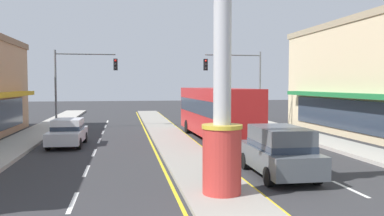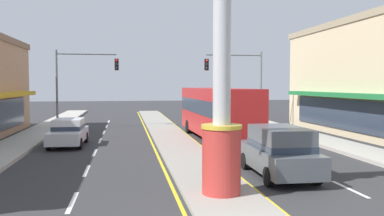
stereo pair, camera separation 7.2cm
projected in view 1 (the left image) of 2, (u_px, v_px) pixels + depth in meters
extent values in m
cube|color=gray|center=(171.00, 138.00, 25.56)|extent=(2.34, 52.00, 0.14)
cube|color=#ADA89E|center=(14.00, 146.00, 22.07)|extent=(2.42, 60.00, 0.18)
cube|color=#ADA89E|center=(316.00, 139.00, 25.11)|extent=(2.42, 60.00, 0.18)
cube|color=silver|center=(73.00, 202.00, 11.82)|extent=(0.14, 2.20, 0.01)
cube|color=silver|center=(86.00, 171.00, 16.15)|extent=(0.14, 2.20, 0.01)
cube|color=silver|center=(94.00, 153.00, 20.47)|extent=(0.14, 2.20, 0.01)
cube|color=silver|center=(99.00, 141.00, 24.80)|extent=(0.14, 2.20, 0.01)
cube|color=silver|center=(103.00, 132.00, 29.13)|extent=(0.14, 2.20, 0.01)
cube|color=silver|center=(105.00, 126.00, 33.46)|extent=(0.14, 2.20, 0.01)
cube|color=silver|center=(108.00, 121.00, 37.79)|extent=(0.14, 2.20, 0.01)
cube|color=silver|center=(350.00, 189.00, 13.33)|extent=(0.14, 2.20, 0.01)
cube|color=silver|center=(294.00, 163.00, 17.66)|extent=(0.14, 2.20, 0.01)
cube|color=silver|center=(261.00, 148.00, 21.99)|extent=(0.14, 2.20, 0.01)
cube|color=silver|center=(238.00, 138.00, 26.32)|extent=(0.14, 2.20, 0.01)
cube|color=silver|center=(222.00, 130.00, 30.65)|extent=(0.14, 2.20, 0.01)
cube|color=silver|center=(210.00, 124.00, 34.98)|extent=(0.14, 2.20, 0.01)
cube|color=silver|center=(200.00, 120.00, 39.30)|extent=(0.14, 2.20, 0.01)
cube|color=yellow|center=(150.00, 140.00, 25.33)|extent=(0.12, 52.00, 0.01)
cube|color=yellow|center=(191.00, 139.00, 25.79)|extent=(0.12, 52.00, 0.01)
cylinder|color=#B7332D|center=(222.00, 161.00, 12.24)|extent=(1.19, 1.19, 2.01)
cylinder|color=gold|center=(222.00, 126.00, 12.17)|extent=(1.25, 1.25, 0.12)
cylinder|color=#B7B7BC|center=(222.00, 54.00, 12.04)|extent=(0.55, 0.55, 4.55)
cube|color=#1E7038|center=(368.00, 96.00, 23.18)|extent=(0.90, 21.08, 0.30)
cube|color=#283342|center=(374.00, 119.00, 23.33)|extent=(0.08, 20.33, 2.00)
cylinder|color=slate|center=(56.00, 90.00, 31.13)|extent=(0.16, 0.16, 6.20)
cylinder|color=slate|center=(86.00, 54.00, 31.36)|extent=(4.62, 0.12, 0.12)
cube|color=black|center=(116.00, 64.00, 31.64)|extent=(0.32, 0.24, 0.92)
sphere|color=red|center=(115.00, 61.00, 31.49)|extent=(0.17, 0.17, 0.17)
sphere|color=black|center=(116.00, 64.00, 31.50)|extent=(0.17, 0.17, 0.17)
sphere|color=black|center=(116.00, 68.00, 31.52)|extent=(0.17, 0.17, 0.17)
cylinder|color=slate|center=(260.00, 89.00, 32.98)|extent=(0.16, 0.16, 6.20)
cylinder|color=slate|center=(233.00, 55.00, 32.42)|extent=(4.62, 0.12, 0.12)
cube|color=black|center=(206.00, 65.00, 31.92)|extent=(0.32, 0.24, 0.92)
sphere|color=red|center=(206.00, 61.00, 31.77)|extent=(0.17, 0.17, 0.17)
sphere|color=black|center=(206.00, 65.00, 31.78)|extent=(0.17, 0.17, 0.17)
sphere|color=black|center=(206.00, 68.00, 31.80)|extent=(0.17, 0.17, 0.17)
cube|color=#B21E1E|center=(216.00, 111.00, 25.40)|extent=(2.85, 11.27, 2.90)
cube|color=#283342|center=(216.00, 106.00, 25.38)|extent=(2.87, 11.05, 0.90)
cube|color=#283342|center=(197.00, 103.00, 30.82)|extent=(2.30, 0.15, 1.40)
cube|color=black|center=(197.00, 90.00, 30.76)|extent=(1.75, 0.14, 0.30)
cylinder|color=black|center=(188.00, 127.00, 28.64)|extent=(0.31, 0.97, 0.96)
cylinder|color=black|center=(218.00, 126.00, 29.10)|extent=(0.31, 0.97, 0.96)
cylinder|color=black|center=(209.00, 138.00, 22.39)|extent=(0.31, 0.97, 0.96)
cylinder|color=black|center=(248.00, 137.00, 22.86)|extent=(0.31, 0.97, 0.96)
cube|color=#4C5156|center=(278.00, 158.00, 15.17)|extent=(1.97, 4.63, 0.80)
cube|color=#4C5156|center=(280.00, 138.00, 14.95)|extent=(1.71, 2.88, 0.80)
cube|color=#283342|center=(280.00, 145.00, 14.96)|extent=(1.75, 2.91, 0.24)
cylinder|color=black|center=(245.00, 161.00, 16.47)|extent=(0.23, 0.68, 0.68)
cylinder|color=black|center=(285.00, 160.00, 16.74)|extent=(0.23, 0.68, 0.68)
cylinder|color=black|center=(269.00, 177.00, 13.65)|extent=(0.23, 0.68, 0.68)
cylinder|color=black|center=(317.00, 175.00, 13.92)|extent=(0.23, 0.68, 0.68)
cube|color=silver|center=(68.00, 135.00, 22.69)|extent=(1.88, 4.35, 0.66)
cube|color=silver|center=(68.00, 124.00, 22.82)|extent=(1.61, 2.19, 0.60)
cube|color=#283342|center=(68.00, 127.00, 22.83)|extent=(1.64, 2.21, 0.24)
cylinder|color=black|center=(79.00, 144.00, 21.50)|extent=(0.24, 0.63, 0.62)
cylinder|color=black|center=(48.00, 144.00, 21.27)|extent=(0.24, 0.63, 0.62)
cylinder|color=black|center=(85.00, 137.00, 24.14)|extent=(0.24, 0.63, 0.62)
cylinder|color=black|center=(57.00, 138.00, 23.91)|extent=(0.24, 0.63, 0.62)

